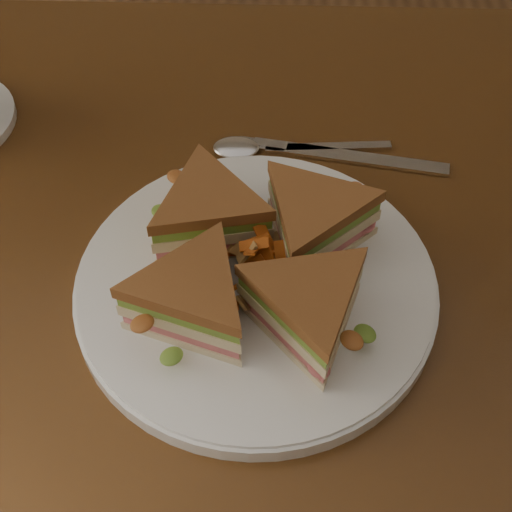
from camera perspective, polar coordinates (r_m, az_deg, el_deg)
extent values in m
cube|color=#391F0D|center=(0.67, 2.90, -0.26)|extent=(1.20, 0.80, 0.04)
cylinder|color=white|center=(0.62, 0.00, -2.47)|extent=(0.31, 0.31, 0.02)
cube|color=silver|center=(0.75, 5.79, 8.61)|extent=(0.13, 0.02, 0.00)
ellipsoid|color=silver|center=(0.74, -1.60, 8.61)|extent=(0.05, 0.03, 0.01)
cube|color=silver|center=(0.74, 7.50, 7.82)|extent=(0.20, 0.05, 0.00)
cube|color=silver|center=(0.75, 0.57, 8.85)|extent=(0.05, 0.02, 0.00)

